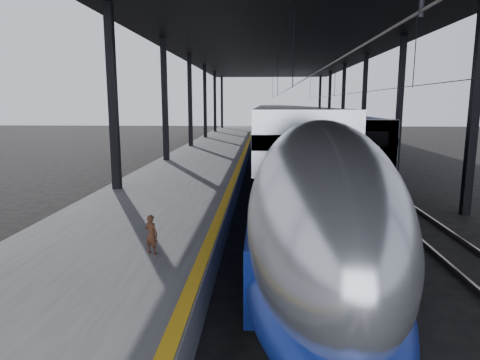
{
  "coord_description": "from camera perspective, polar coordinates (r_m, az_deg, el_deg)",
  "views": [
    {
      "loc": [
        0.76,
        -13.63,
        4.77
      ],
      "look_at": [
        -0.07,
        1.87,
        2.0
      ],
      "focal_mm": 32.0,
      "sensor_mm": 36.0,
      "label": 1
    }
  ],
  "objects": [
    {
      "name": "child",
      "position": [
        11.17,
        -11.74,
        -7.09
      ],
      "size": [
        0.44,
        0.37,
        1.01
      ],
      "primitive_type": "imported",
      "rotation": [
        0.0,
        0.0,
        2.74
      ],
      "color": "#472717",
      "rests_on": "platform"
    },
    {
      "name": "canopy",
      "position": [
        33.93,
        5.21,
        17.45
      ],
      "size": [
        18.0,
        75.0,
        9.47
      ],
      "color": "black",
      "rests_on": "ground"
    },
    {
      "name": "yellow_strip",
      "position": [
        33.87,
        0.58,
        3.75
      ],
      "size": [
        0.3,
        80.0,
        0.01
      ],
      "primitive_type": "cube",
      "color": "gold",
      "rests_on": "platform"
    },
    {
      "name": "ground",
      "position": [
        14.46,
        -0.11,
        -9.14
      ],
      "size": [
        160.0,
        160.0,
        0.0
      ],
      "primitive_type": "plane",
      "color": "black",
      "rests_on": "ground"
    },
    {
      "name": "rails",
      "position": [
        34.16,
        9.33,
        2.1
      ],
      "size": [
        6.52,
        80.0,
        0.16
      ],
      "color": "slate",
      "rests_on": "ground"
    },
    {
      "name": "tgv_train",
      "position": [
        36.49,
        5.04,
        5.99
      ],
      "size": [
        3.22,
        65.2,
        4.61
      ],
      "color": "#B5B8BD",
      "rests_on": "ground"
    },
    {
      "name": "second_train",
      "position": [
        52.29,
        9.99,
        6.91
      ],
      "size": [
        2.83,
        56.05,
        3.89
      ],
      "color": "navy",
      "rests_on": "ground"
    },
    {
      "name": "platform",
      "position": [
        34.17,
        -4.12,
        2.92
      ],
      "size": [
        6.0,
        80.0,
        1.0
      ],
      "primitive_type": "cube",
      "color": "#4C4C4F",
      "rests_on": "ground"
    }
  ]
}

